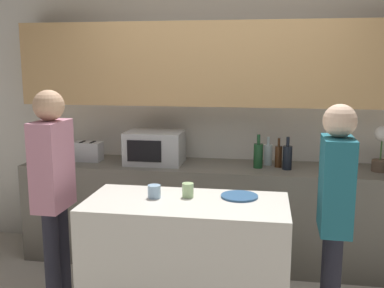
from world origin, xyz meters
name	(u,v)px	position (x,y,z in m)	size (l,w,h in m)	color
back_wall	(222,95)	(0.00, 1.66, 1.54)	(6.40, 0.40, 2.70)	silver
back_counter	(218,214)	(0.00, 1.39, 0.46)	(3.60, 0.62, 0.91)	#6B665B
kitchen_island	(186,264)	(-0.11, 0.31, 0.46)	(1.38, 0.65, 0.91)	beige
microwave	(155,147)	(-0.60, 1.40, 1.06)	(0.52, 0.39, 0.30)	#B7BABC
toaster	(88,151)	(-1.25, 1.40, 1.01)	(0.26, 0.16, 0.18)	silver
potted_plant	(381,149)	(1.40, 1.40, 1.11)	(0.14, 0.14, 0.40)	brown
bottle_0	(258,155)	(0.36, 1.36, 1.03)	(0.08, 0.08, 0.30)	#194723
bottle_1	(268,154)	(0.44, 1.50, 1.01)	(0.08, 0.08, 0.26)	silver
bottle_2	(278,156)	(0.54, 1.42, 1.02)	(0.06, 0.06, 0.26)	#472814
bottle_3	(287,157)	(0.61, 1.34, 1.03)	(0.08, 0.08, 0.29)	black
plate_on_island	(239,196)	(0.24, 0.45, 0.92)	(0.26, 0.26, 0.01)	#2D5684
cup_0	(188,190)	(-0.11, 0.40, 0.96)	(0.08, 0.08, 0.10)	#B1D893
cup_1	(154,191)	(-0.34, 0.35, 0.96)	(0.09, 0.09, 0.09)	#96BBDB
person_left	(53,184)	(-1.08, 0.33, 0.99)	(0.22, 0.34, 1.66)	black
person_center	(335,206)	(0.86, 0.28, 0.94)	(0.21, 0.35, 1.59)	black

